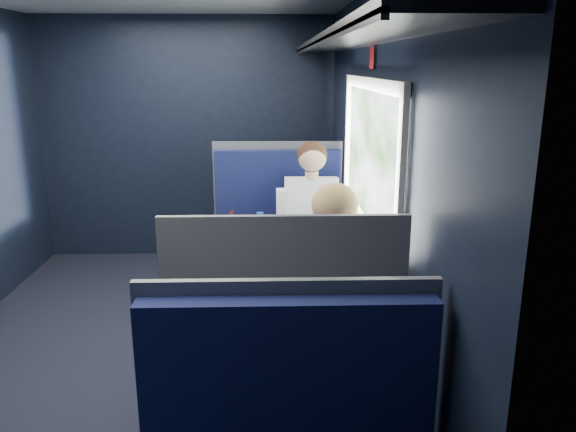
{
  "coord_description": "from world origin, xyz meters",
  "views": [
    {
      "loc": [
        0.8,
        -3.33,
        1.85
      ],
      "look_at": [
        0.9,
        0.0,
        0.95
      ],
      "focal_mm": 35.0,
      "sensor_mm": 36.0,
      "label": 1
    }
  ],
  "objects_px": {
    "table": "(309,260)",
    "cup": "(334,223)",
    "seat_bay_near": "(276,252)",
    "man": "(312,221)",
    "seat_row_front": "(277,222)",
    "woman": "(332,294)",
    "laptop": "(345,236)",
    "bottle_small": "(351,223)",
    "seat_bay_far": "(283,368)"
  },
  "relations": [
    {
      "from": "table",
      "to": "cup",
      "type": "xyz_separation_m",
      "value": [
        0.2,
        0.39,
        0.13
      ]
    },
    {
      "from": "seat_bay_near",
      "to": "man",
      "type": "relative_size",
      "value": 0.95
    },
    {
      "from": "seat_bay_near",
      "to": "seat_row_front",
      "type": "relative_size",
      "value": 1.09
    },
    {
      "from": "seat_bay_near",
      "to": "seat_row_front",
      "type": "bearing_deg",
      "value": 88.83
    },
    {
      "from": "seat_row_front",
      "to": "woman",
      "type": "bearing_deg",
      "value": -84.3
    },
    {
      "from": "laptop",
      "to": "seat_row_front",
      "type": "bearing_deg",
      "value": 103.22
    },
    {
      "from": "laptop",
      "to": "bottle_small",
      "type": "xyz_separation_m",
      "value": [
        0.07,
        0.21,
        0.02
      ]
    },
    {
      "from": "cup",
      "to": "seat_bay_near",
      "type": "bearing_deg",
      "value": 129.86
    },
    {
      "from": "seat_row_front",
      "to": "laptop",
      "type": "relative_size",
      "value": 3.22
    },
    {
      "from": "woman",
      "to": "seat_bay_near",
      "type": "bearing_deg",
      "value": 99.69
    },
    {
      "from": "table",
      "to": "seat_bay_near",
      "type": "relative_size",
      "value": 0.79
    },
    {
      "from": "table",
      "to": "cup",
      "type": "distance_m",
      "value": 0.45
    },
    {
      "from": "man",
      "to": "cup",
      "type": "distance_m",
      "value": 0.35
    },
    {
      "from": "seat_bay_far",
      "to": "woman",
      "type": "distance_m",
      "value": 0.43
    },
    {
      "from": "seat_row_front",
      "to": "woman",
      "type": "relative_size",
      "value": 0.88
    },
    {
      "from": "bottle_small",
      "to": "woman",
      "type": "bearing_deg",
      "value": -103.4
    },
    {
      "from": "seat_bay_far",
      "to": "bottle_small",
      "type": "height_order",
      "value": "seat_bay_far"
    },
    {
      "from": "woman",
      "to": "cup",
      "type": "distance_m",
      "value": 1.1
    },
    {
      "from": "seat_bay_far",
      "to": "laptop",
      "type": "height_order",
      "value": "seat_bay_far"
    },
    {
      "from": "bottle_small",
      "to": "man",
      "type": "bearing_deg",
      "value": 117.54
    },
    {
      "from": "seat_row_front",
      "to": "man",
      "type": "bearing_deg",
      "value": -77.17
    },
    {
      "from": "seat_row_front",
      "to": "cup",
      "type": "bearing_deg",
      "value": -74.8
    },
    {
      "from": "table",
      "to": "seat_row_front",
      "type": "xyz_separation_m",
      "value": [
        -0.18,
        1.8,
        -0.25
      ]
    },
    {
      "from": "laptop",
      "to": "cup",
      "type": "xyz_separation_m",
      "value": [
        -0.03,
        0.34,
        -0.02
      ]
    },
    {
      "from": "man",
      "to": "woman",
      "type": "distance_m",
      "value": 1.41
    },
    {
      "from": "seat_bay_far",
      "to": "laptop",
      "type": "relative_size",
      "value": 3.5
    },
    {
      "from": "man",
      "to": "laptop",
      "type": "bearing_deg",
      "value": -76.12
    },
    {
      "from": "seat_bay_near",
      "to": "seat_bay_far",
      "type": "distance_m",
      "value": 1.74
    },
    {
      "from": "man",
      "to": "laptop",
      "type": "relative_size",
      "value": 3.68
    },
    {
      "from": "seat_bay_far",
      "to": "seat_row_front",
      "type": "relative_size",
      "value": 1.09
    },
    {
      "from": "table",
      "to": "seat_bay_near",
      "type": "height_order",
      "value": "seat_bay_near"
    },
    {
      "from": "seat_bay_far",
      "to": "bottle_small",
      "type": "xyz_separation_m",
      "value": [
        0.48,
        1.13,
        0.41
      ]
    },
    {
      "from": "man",
      "to": "cup",
      "type": "height_order",
      "value": "man"
    },
    {
      "from": "man",
      "to": "bottle_small",
      "type": "bearing_deg",
      "value": -62.46
    },
    {
      "from": "laptop",
      "to": "table",
      "type": "bearing_deg",
      "value": -167.53
    },
    {
      "from": "seat_row_front",
      "to": "woman",
      "type": "distance_m",
      "value": 2.54
    },
    {
      "from": "man",
      "to": "laptop",
      "type": "distance_m",
      "value": 0.67
    },
    {
      "from": "table",
      "to": "bottle_small",
      "type": "bearing_deg",
      "value": 40.89
    },
    {
      "from": "seat_bay_far",
      "to": "bottle_small",
      "type": "distance_m",
      "value": 1.3
    },
    {
      "from": "laptop",
      "to": "bottle_small",
      "type": "bearing_deg",
      "value": 71.4
    },
    {
      "from": "seat_bay_far",
      "to": "bottle_small",
      "type": "relative_size",
      "value": 6.45
    },
    {
      "from": "seat_bay_near",
      "to": "man",
      "type": "xyz_separation_m",
      "value": [
        0.27,
        -0.17,
        0.29
      ]
    },
    {
      "from": "seat_bay_far",
      "to": "cup",
      "type": "relative_size",
      "value": 12.67
    },
    {
      "from": "table",
      "to": "cup",
      "type": "bearing_deg",
      "value": 62.64
    },
    {
      "from": "woman",
      "to": "bottle_small",
      "type": "bearing_deg",
      "value": 76.6
    },
    {
      "from": "woman",
      "to": "laptop",
      "type": "bearing_deg",
      "value": 78.06
    },
    {
      "from": "man",
      "to": "bottle_small",
      "type": "distance_m",
      "value": 0.51
    },
    {
      "from": "woman",
      "to": "table",
      "type": "bearing_deg",
      "value": 95.45
    },
    {
      "from": "laptop",
      "to": "seat_bay_far",
      "type": "bearing_deg",
      "value": -113.91
    },
    {
      "from": "table",
      "to": "seat_bay_far",
      "type": "height_order",
      "value": "seat_bay_far"
    }
  ]
}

